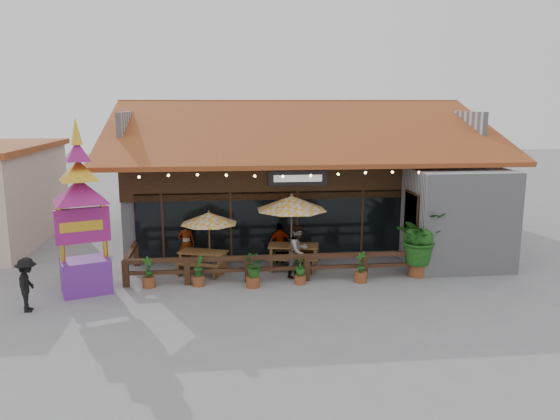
{
  "coord_description": "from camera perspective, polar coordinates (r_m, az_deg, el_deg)",
  "views": [
    {
      "loc": [
        -3.31,
        -18.06,
        5.91
      ],
      "look_at": [
        -1.19,
        1.5,
        2.07
      ],
      "focal_mm": 35.0,
      "sensor_mm": 36.0,
      "label": 1
    }
  ],
  "objects": [
    {
      "name": "picnic_table_left",
      "position": [
        19.58,
        -8.03,
        -5.01
      ],
      "size": [
        2.04,
        1.92,
        0.79
      ],
      "color": "brown",
      "rests_on": "ground"
    },
    {
      "name": "restaurant_building",
      "position": [
        25.2,
        2.04,
        2.59
      ],
      "size": [
        15.5,
        14.73,
        6.09
      ],
      "color": "#A9A8AD",
      "rests_on": "ground"
    },
    {
      "name": "patio_railing",
      "position": [
        18.6,
        -2.67,
        -5.51
      ],
      "size": [
        10.0,
        2.6,
        0.92
      ],
      "color": "#402417",
      "rests_on": "ground"
    },
    {
      "name": "diner_b",
      "position": [
        18.89,
        1.96,
        -4.29
      ],
      "size": [
        1.12,
        1.12,
        1.83
      ],
      "primitive_type": "imported",
      "rotation": [
        0.0,
        0.0,
        0.77
      ],
      "color": "#382212",
      "rests_on": "ground"
    },
    {
      "name": "picnic_table_right",
      "position": [
        19.94,
        1.42,
        -4.45
      ],
      "size": [
        2.07,
        1.87,
        0.87
      ],
      "color": "brown",
      "rests_on": "ground"
    },
    {
      "name": "ground",
      "position": [
        19.29,
        4.04,
        -6.82
      ],
      "size": [
        100.0,
        100.0,
        0.0
      ],
      "primitive_type": "plane",
      "color": "gray",
      "rests_on": "ground"
    },
    {
      "name": "planter_b",
      "position": [
        18.26,
        -8.53,
        -6.48
      ],
      "size": [
        0.41,
        0.41,
        0.99
      ],
      "color": "brown",
      "rests_on": "ground"
    },
    {
      "name": "umbrella_right",
      "position": [
        19.5,
        1.22,
        0.7
      ],
      "size": [
        3.38,
        3.38,
        2.76
      ],
      "color": "brown",
      "rests_on": "ground"
    },
    {
      "name": "planter_e",
      "position": [
        18.61,
        8.44,
        -6.15
      ],
      "size": [
        0.44,
        0.45,
        1.07
      ],
      "color": "brown",
      "rests_on": "ground"
    },
    {
      "name": "diner_a",
      "position": [
        20.35,
        -9.76,
        -3.49
      ],
      "size": [
        0.64,
        0.43,
        1.72
      ],
      "primitive_type": "imported",
      "rotation": [
        0.0,
        0.0,
        3.17
      ],
      "color": "#382212",
      "rests_on": "ground"
    },
    {
      "name": "planter_c",
      "position": [
        17.88,
        -2.86,
        -6.21
      ],
      "size": [
        0.85,
        0.82,
        1.08
      ],
      "color": "brown",
      "rests_on": "ground"
    },
    {
      "name": "planter_a",
      "position": [
        18.43,
        -13.57,
        -6.56
      ],
      "size": [
        0.43,
        0.42,
        1.03
      ],
      "color": "brown",
      "rests_on": "ground"
    },
    {
      "name": "planter_d",
      "position": [
        18.25,
        2.14,
        -6.41
      ],
      "size": [
        0.49,
        0.49,
        0.91
      ],
      "color": "brown",
      "rests_on": "ground"
    },
    {
      "name": "pedestrian",
      "position": [
        17.42,
        -24.9,
        -7.09
      ],
      "size": [
        0.73,
        1.1,
        1.6
      ],
      "primitive_type": "imported",
      "rotation": [
        0.0,
        0.0,
        1.71
      ],
      "color": "black",
      "rests_on": "ground"
    },
    {
      "name": "umbrella_left",
      "position": [
        19.47,
        -7.44,
        -0.88
      ],
      "size": [
        2.61,
        2.61,
        2.2
      ],
      "color": "brown",
      "rests_on": "ground"
    },
    {
      "name": "tropical_plant",
      "position": [
        19.42,
        14.33,
        -2.98
      ],
      "size": [
        2.17,
        2.1,
        2.31
      ],
      "color": "brown",
      "rests_on": "ground"
    },
    {
      "name": "diner_c",
      "position": [
        20.55,
        0.0,
        -3.49
      ],
      "size": [
        0.91,
        0.44,
        1.5
      ],
      "primitive_type": "imported",
      "rotation": [
        0.0,
        0.0,
        3.23
      ],
      "color": "#382212",
      "rests_on": "ground"
    },
    {
      "name": "thai_sign_tower",
      "position": [
        17.89,
        -20.13,
        1.42
      ],
      "size": [
        2.81,
        2.81,
        5.92
      ],
      "color": "#6B2894",
      "rests_on": "ground"
    }
  ]
}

